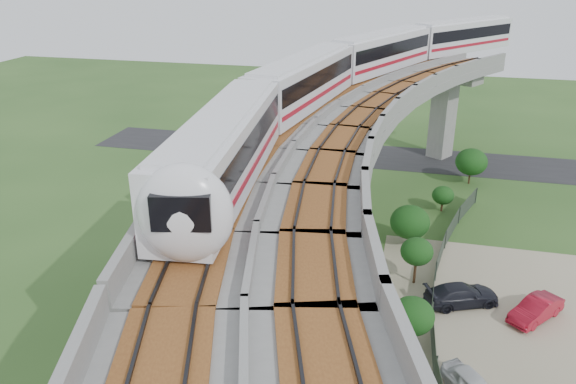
# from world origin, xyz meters

# --- Properties ---
(ground) EXTENTS (160.00, 160.00, 0.00)m
(ground) POSITION_xyz_m (0.00, 0.00, 0.00)
(ground) COLOR #2C4D1F
(ground) RESTS_ON ground
(dirt_lot) EXTENTS (18.00, 26.00, 0.04)m
(dirt_lot) POSITION_xyz_m (14.00, -2.00, 0.02)
(dirt_lot) COLOR gray
(dirt_lot) RESTS_ON ground
(asphalt_road) EXTENTS (60.00, 8.00, 0.03)m
(asphalt_road) POSITION_xyz_m (0.00, 30.00, 0.01)
(asphalt_road) COLOR #232326
(asphalt_road) RESTS_ON ground
(viaduct) EXTENTS (19.58, 73.98, 11.40)m
(viaduct) POSITION_xyz_m (3.84, 0.00, 9.05)
(viaduct) COLOR #99968E
(viaduct) RESTS_ON ground
(metro_train) EXTENTS (20.14, 59.18, 3.64)m
(metro_train) POSITION_xyz_m (2.38, 15.45, 12.31)
(metro_train) COLOR silver
(metro_train) RESTS_ON ground
(fence) EXTENTS (3.87, 38.73, 1.50)m
(fence) POSITION_xyz_m (9.75, 0.00, 0.75)
(fence) COLOR #2D382D
(fence) RESTS_ON ground
(tree_0) EXTENTS (3.02, 3.02, 3.53)m
(tree_0) POSITION_xyz_m (11.91, 24.06, 2.25)
(tree_0) COLOR #382314
(tree_0) RESTS_ON ground
(tree_1) EXTENTS (1.87, 1.87, 2.29)m
(tree_1) POSITION_xyz_m (9.26, 16.83, 1.49)
(tree_1) COLOR #382314
(tree_1) RESTS_ON ground
(tree_2) EXTENTS (2.98, 2.98, 3.26)m
(tree_2) POSITION_xyz_m (6.70, 9.74, 1.99)
(tree_2) COLOR #382314
(tree_2) RESTS_ON ground
(tree_3) EXTENTS (2.17, 2.17, 3.35)m
(tree_3) POSITION_xyz_m (7.33, 4.36, 2.42)
(tree_3) COLOR #382314
(tree_3) RESTS_ON ground
(tree_4) EXTENTS (2.45, 2.45, 3.16)m
(tree_4) POSITION_xyz_m (7.32, -2.60, 2.11)
(tree_4) COLOR #382314
(tree_4) RESTS_ON ground
(tree_5) EXTENTS (2.52, 2.52, 3.14)m
(tree_5) POSITION_xyz_m (6.64, -6.29, 2.07)
(tree_5) COLOR #382314
(tree_5) RESTS_ON ground
(car_red) EXTENTS (3.71, 4.04, 1.34)m
(car_red) POSITION_xyz_m (14.63, 1.90, 0.71)
(car_red) COLOR maroon
(car_red) RESTS_ON dirt_lot
(car_dark) EXTENTS (5.10, 3.68, 1.37)m
(car_dark) POSITION_xyz_m (10.32, 2.47, 0.73)
(car_dark) COLOR black
(car_dark) RESTS_ON dirt_lot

